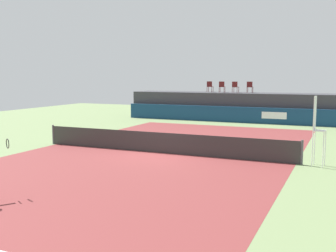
% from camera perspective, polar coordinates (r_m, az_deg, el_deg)
% --- Properties ---
extents(ground_plane, '(48.00, 48.00, 0.00)m').
position_cam_1_polar(ground_plane, '(21.48, 2.37, -2.42)').
color(ground_plane, '#6B7F51').
extents(court_inner, '(12.00, 22.00, 0.00)m').
position_cam_1_polar(court_inner, '(18.76, -0.98, -3.80)').
color(court_inner, maroon).
rests_on(court_inner, ground).
extents(sponsor_wall, '(18.00, 0.22, 1.20)m').
position_cam_1_polar(sponsor_wall, '(31.33, 9.42, 1.59)').
color(sponsor_wall, navy).
rests_on(sponsor_wall, ground).
extents(spectator_platform, '(18.00, 2.80, 2.20)m').
position_cam_1_polar(spectator_platform, '(33.04, 10.19, 2.73)').
color(spectator_platform, '#38383D').
rests_on(spectator_platform, ground).
extents(spectator_chair_far_left, '(0.44, 0.44, 0.89)m').
position_cam_1_polar(spectator_chair_far_left, '(33.67, 5.91, 5.60)').
color(spectator_chair_far_left, '#561919').
rests_on(spectator_chair_far_left, spectator_platform).
extents(spectator_chair_left, '(0.48, 0.48, 0.89)m').
position_cam_1_polar(spectator_chair_left, '(33.03, 7.60, 5.54)').
color(spectator_chair_left, '#561919').
rests_on(spectator_chair_left, spectator_platform).
extents(spectator_chair_center, '(0.47, 0.47, 0.89)m').
position_cam_1_polar(spectator_chair_center, '(32.69, 9.44, 5.50)').
color(spectator_chair_center, '#561919').
rests_on(spectator_chair_center, spectator_platform).
extents(spectator_chair_right, '(0.46, 0.46, 0.89)m').
position_cam_1_polar(spectator_chair_right, '(32.87, 11.44, 5.46)').
color(spectator_chair_right, '#561919').
rests_on(spectator_chair_right, spectator_platform).
extents(umpire_chair, '(0.49, 0.49, 2.76)m').
position_cam_1_polar(umpire_chair, '(16.89, 20.21, -0.00)').
color(umpire_chair, white).
rests_on(umpire_chair, ground).
extents(tennis_net, '(12.40, 0.02, 0.95)m').
position_cam_1_polar(tennis_net, '(18.67, -0.98, -2.37)').
color(tennis_net, '#2D2D2D').
rests_on(tennis_net, ground).
extents(net_post_near, '(0.10, 0.10, 1.00)m').
position_cam_1_polar(net_post_near, '(21.97, -15.84, -1.15)').
color(net_post_near, '#4C4C51').
rests_on(net_post_near, ground).
extents(net_post_far, '(0.10, 0.10, 1.00)m').
position_cam_1_polar(net_post_far, '(17.07, 18.32, -3.54)').
color(net_post_far, '#4C4C51').
rests_on(net_post_far, ground).
extents(tennis_ball, '(0.07, 0.07, 0.07)m').
position_cam_1_polar(tennis_ball, '(24.24, -8.87, -1.32)').
color(tennis_ball, '#D8EA33').
rests_on(tennis_ball, court_inner).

